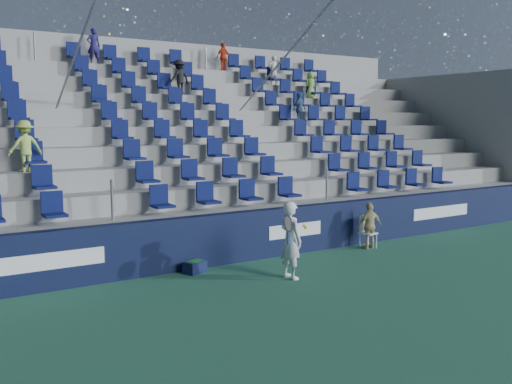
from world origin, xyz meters
The scene contains 7 objects.
ground centered at (0.00, 0.00, 0.00)m, with size 70.00×70.00×0.00m, color #2A6247.
sponsor_wall centered at (0.00, 3.15, 0.60)m, with size 24.00×0.32×1.20m.
grandstand centered at (-0.01, 8.24, 2.13)m, with size 24.00×8.17×6.63m.
tennis_player centered at (0.10, 1.26, 0.83)m, with size 0.69×0.65×1.66m.
line_judge_chair centered at (3.58, 2.64, 0.49)m, with size 0.45×0.46×0.87m.
line_judge centered at (3.58, 2.50, 0.61)m, with size 0.72×0.30×1.22m, color tan.
ball_bin centered at (-1.45, 2.75, 0.15)m, with size 0.57×0.47×0.28m.
Camera 1 is at (-6.94, -8.40, 3.34)m, focal length 40.00 mm.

